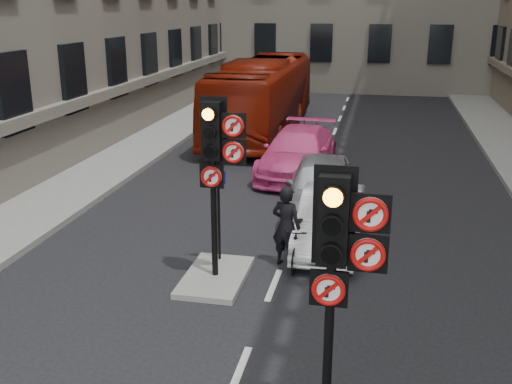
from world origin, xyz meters
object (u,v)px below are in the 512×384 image
at_px(car_white, 331,219).
at_px(info_sign, 218,203).
at_px(bus_red, 263,96).
at_px(car_silver, 321,186).
at_px(motorcyclist, 286,226).
at_px(signal_far, 217,150).
at_px(signal_near, 339,250).
at_px(car_pink, 298,152).
at_px(motorcycle, 298,245).

height_order(car_white, info_sign, info_sign).
relative_size(car_white, bus_red, 0.34).
xyz_separation_m(car_white, info_sign, (-2.21, -1.58, 0.76)).
distance_m(car_silver, bus_red, 10.27).
bearing_deg(motorcyclist, info_sign, 27.02).
bearing_deg(bus_red, signal_far, -81.98).
xyz_separation_m(signal_near, car_white, (-0.58, 6.33, -1.95)).
bearing_deg(motorcyclist, car_pink, -67.90).
relative_size(signal_near, car_pink, 0.71).
relative_size(signal_far, car_pink, 0.71).
xyz_separation_m(signal_far, bus_red, (-1.90, 14.10, -1.15)).
bearing_deg(info_sign, signal_near, -56.31).
xyz_separation_m(motorcycle, motorcyclist, (-0.25, 0.00, 0.40)).
relative_size(bus_red, motorcycle, 6.95).
height_order(signal_near, car_silver, signal_near).
xyz_separation_m(car_white, motorcyclist, (-0.82, -1.32, 0.25)).
height_order(car_silver, motorcycle, car_silver).
distance_m(motorcyclist, info_sign, 1.51).
bearing_deg(signal_far, bus_red, 97.67).
bearing_deg(car_white, info_sign, -143.53).
xyz_separation_m(bus_red, motorcycle, (3.34, -13.10, -1.07)).
bearing_deg(bus_red, motorcycle, -75.31).
distance_m(car_white, motorcyclist, 1.57).
relative_size(signal_far, info_sign, 1.81).
height_order(signal_far, bus_red, signal_far).
bearing_deg(info_sign, car_silver, 67.68).
distance_m(car_pink, bus_red, 6.51).
xyz_separation_m(car_pink, info_sign, (-0.65, -7.35, 0.67)).
relative_size(signal_far, car_silver, 0.81).
bearing_deg(motorcycle, info_sign, -170.04).
relative_size(car_pink, bus_red, 0.45).
distance_m(signal_far, motorcycle, 2.84).
distance_m(car_pink, motorcyclist, 7.12).
relative_size(signal_near, signal_far, 1.00).
xyz_separation_m(car_silver, bus_red, (-3.48, 9.63, 0.80)).
height_order(signal_far, car_white, signal_far).
xyz_separation_m(bus_red, motorcyclist, (3.09, -13.10, -0.67)).
bearing_deg(signal_near, car_white, 95.28).
distance_m(signal_far, car_white, 3.71).
relative_size(car_pink, motorcyclist, 2.84).
distance_m(car_white, car_pink, 5.97).
xyz_separation_m(car_pink, bus_red, (-2.35, 6.02, 0.82)).
xyz_separation_m(bus_red, info_sign, (1.70, -13.36, -0.16)).
bearing_deg(car_white, motorcyclist, -121.10).
xyz_separation_m(car_silver, motorcyclist, (-0.39, -3.47, 0.13)).
height_order(signal_far, motorcyclist, signal_far).
relative_size(signal_near, car_silver, 0.81).
distance_m(motorcycle, info_sign, 1.90).
relative_size(signal_far, motorcyclist, 2.03).
height_order(car_silver, car_pink, car_silver).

